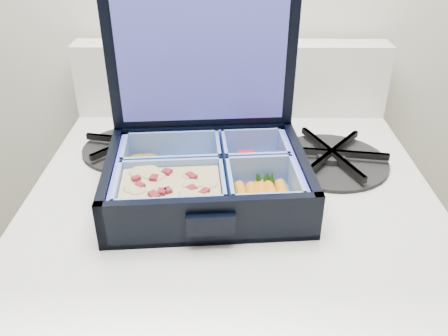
# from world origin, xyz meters

# --- Properties ---
(bento_box) EXTENTS (0.27, 0.22, 0.06)m
(bento_box) POSITION_xyz_m (0.42, 1.67, 0.86)
(bento_box) COLOR black
(bento_box) RESTS_ON stove
(burner_grate) EXTENTS (0.19, 0.19, 0.02)m
(burner_grate) POSITION_xyz_m (0.60, 1.76, 0.84)
(burner_grate) COLOR black
(burner_grate) RESTS_ON stove
(burner_grate_rear) EXTENTS (0.18, 0.18, 0.02)m
(burner_grate_rear) POSITION_xyz_m (0.30, 1.80, 0.83)
(burner_grate_rear) COLOR black
(burner_grate_rear) RESTS_ON stove
(fork) EXTENTS (0.06, 0.20, 0.01)m
(fork) POSITION_xyz_m (0.53, 1.81, 0.83)
(fork) COLOR #BDBDBD
(fork) RESTS_ON stove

